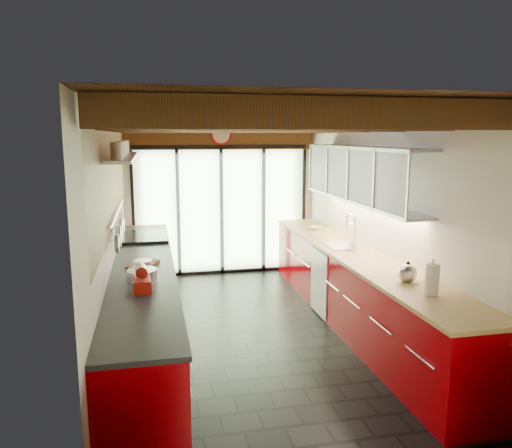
% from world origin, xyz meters
% --- Properties ---
extents(ground, '(5.50, 5.50, 0.00)m').
position_xyz_m(ground, '(0.00, 0.00, 0.00)').
color(ground, black).
rests_on(ground, ground).
extents(room_shell, '(5.50, 5.50, 5.50)m').
position_xyz_m(room_shell, '(0.00, 0.00, 1.65)').
color(room_shell, silver).
rests_on(room_shell, ground).
extents(ceiling_beams, '(3.14, 5.06, 4.90)m').
position_xyz_m(ceiling_beams, '(-0.00, 0.38, 2.46)').
color(ceiling_beams, '#593316').
rests_on(ceiling_beams, ground).
extents(glass_door, '(2.95, 0.10, 2.90)m').
position_xyz_m(glass_door, '(0.00, 2.69, 1.66)').
color(glass_door, '#C6EAAD').
rests_on(glass_door, ground).
extents(left_counter, '(0.68, 5.00, 0.92)m').
position_xyz_m(left_counter, '(-1.28, 0.00, 0.46)').
color(left_counter, '#970006').
rests_on(left_counter, ground).
extents(range_stove, '(0.66, 0.90, 0.97)m').
position_xyz_m(range_stove, '(-1.28, 1.45, 0.47)').
color(range_stove, silver).
rests_on(range_stove, ground).
extents(right_counter, '(0.68, 5.00, 0.92)m').
position_xyz_m(right_counter, '(1.27, 0.00, 0.46)').
color(right_counter, '#970006').
rests_on(right_counter, ground).
extents(sink_assembly, '(0.45, 0.52, 0.43)m').
position_xyz_m(sink_assembly, '(1.29, 0.40, 0.96)').
color(sink_assembly, silver).
rests_on(sink_assembly, right_counter).
extents(upper_cabinets_right, '(0.34, 3.00, 3.00)m').
position_xyz_m(upper_cabinets_right, '(1.43, 0.30, 1.85)').
color(upper_cabinets_right, silver).
rests_on(upper_cabinets_right, ground).
extents(left_wall_fixtures, '(0.28, 2.60, 0.96)m').
position_xyz_m(left_wall_fixtures, '(-1.47, 0.14, 1.88)').
color(left_wall_fixtures, silver).
rests_on(left_wall_fixtures, ground).
extents(stand_mixer, '(0.17, 0.29, 0.25)m').
position_xyz_m(stand_mixer, '(-1.27, -1.01, 1.02)').
color(stand_mixer, red).
rests_on(stand_mixer, left_counter).
extents(pot_large, '(0.22, 0.22, 0.13)m').
position_xyz_m(pot_large, '(-1.27, -0.35, 0.98)').
color(pot_large, silver).
rests_on(pot_large, left_counter).
extents(pot_small, '(0.37, 0.37, 0.11)m').
position_xyz_m(pot_small, '(-1.27, -0.68, 0.98)').
color(pot_small, silver).
rests_on(pot_small, left_counter).
extents(cutting_board, '(0.37, 0.43, 0.03)m').
position_xyz_m(cutting_board, '(-1.27, -0.10, 0.94)').
color(cutting_board, brown).
rests_on(cutting_board, left_counter).
extents(kettle, '(0.23, 0.25, 0.22)m').
position_xyz_m(kettle, '(1.27, -1.25, 1.02)').
color(kettle, silver).
rests_on(kettle, right_counter).
extents(paper_towel, '(0.16, 0.16, 0.34)m').
position_xyz_m(paper_towel, '(1.27, -1.68, 1.06)').
color(paper_towel, white).
rests_on(paper_towel, right_counter).
extents(soap_bottle, '(0.09, 0.10, 0.17)m').
position_xyz_m(soap_bottle, '(1.27, 0.09, 1.00)').
color(soap_bottle, silver).
rests_on(soap_bottle, right_counter).
extents(bowl, '(0.20, 0.20, 0.05)m').
position_xyz_m(bowl, '(1.27, 1.56, 0.94)').
color(bowl, silver).
rests_on(bowl, right_counter).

